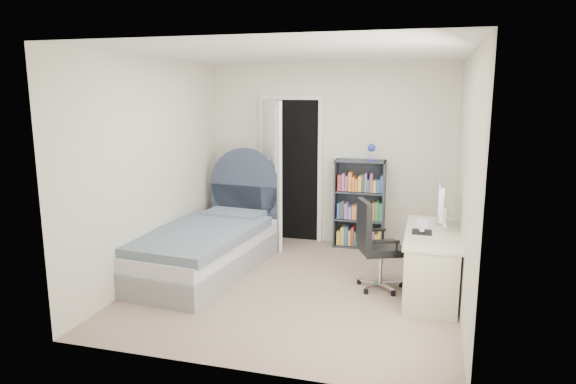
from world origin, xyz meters
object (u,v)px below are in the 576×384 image
(floor_lamp, at_px, (267,209))
(bookcase, at_px, (360,208))
(nightstand, at_px, (243,218))
(bed, at_px, (209,244))
(desk, at_px, (431,259))
(office_chair, at_px, (374,241))

(floor_lamp, bearing_deg, bookcase, 9.78)
(nightstand, relative_size, bookcase, 0.40)
(bed, bearing_deg, nightstand, 88.59)
(nightstand, bearing_deg, desk, -24.06)
(floor_lamp, relative_size, office_chair, 1.26)
(nightstand, xyz_separation_m, office_chair, (1.95, -1.18, 0.16))
(office_chair, bearing_deg, bookcase, 103.22)
(bed, height_order, bookcase, bookcase)
(bed, xyz_separation_m, nightstand, (0.03, 1.09, 0.07))
(nightstand, bearing_deg, floor_lamp, 14.74)
(office_chair, bearing_deg, floor_lamp, 141.79)
(floor_lamp, xyz_separation_m, office_chair, (1.62, -1.27, 0.03))
(bed, bearing_deg, bookcase, 40.72)
(desk, distance_m, office_chair, 0.63)
(nightstand, height_order, desk, desk)
(bed, height_order, desk, bed)
(bed, distance_m, office_chair, 1.99)
(nightstand, xyz_separation_m, bookcase, (1.60, 0.31, 0.17))
(floor_lamp, relative_size, bookcase, 0.86)
(floor_lamp, height_order, desk, floor_lamp)
(bookcase, bearing_deg, office_chair, -76.78)
(bed, distance_m, nightstand, 1.10)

